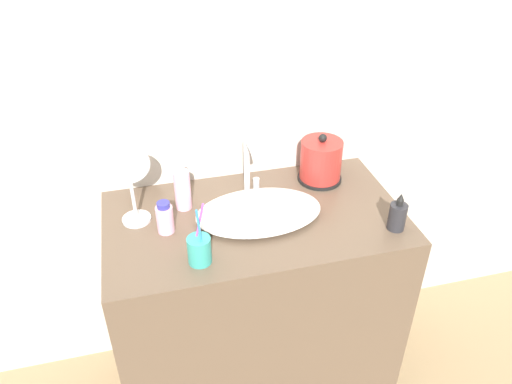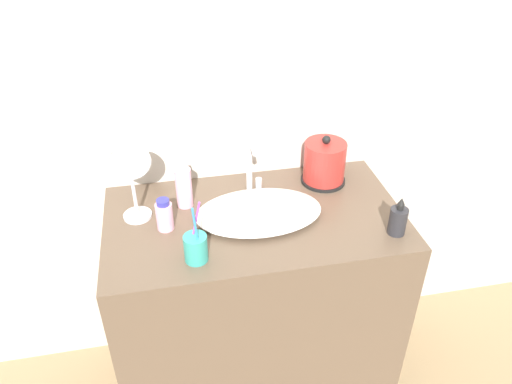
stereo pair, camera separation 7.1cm
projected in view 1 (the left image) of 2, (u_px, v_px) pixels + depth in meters
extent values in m
cube|color=beige|center=(233.00, 62.00, 1.71)|extent=(6.00, 0.04, 2.60)
cube|color=brown|center=(255.00, 304.00, 1.95)|extent=(1.02, 0.57, 0.86)
ellipsoid|color=white|center=(259.00, 212.00, 1.70)|extent=(0.43, 0.28, 0.04)
cylinder|color=silver|center=(247.00, 164.00, 1.79)|extent=(0.02, 0.02, 0.22)
cylinder|color=silver|center=(250.00, 146.00, 1.69)|extent=(0.02, 0.11, 0.02)
cylinder|color=silver|center=(256.00, 183.00, 1.85)|extent=(0.02, 0.02, 0.04)
cylinder|color=black|center=(319.00, 178.00, 1.90)|extent=(0.17, 0.17, 0.01)
cylinder|color=#B22D28|center=(321.00, 161.00, 1.86)|extent=(0.15, 0.15, 0.16)
sphere|color=black|center=(323.00, 138.00, 1.81)|extent=(0.03, 0.03, 0.03)
cylinder|color=teal|center=(199.00, 250.00, 1.49)|extent=(0.07, 0.07, 0.09)
cylinder|color=#B24CCC|center=(198.00, 227.00, 1.46)|extent=(0.04, 0.02, 0.17)
cylinder|color=#338CE0|center=(200.00, 233.00, 1.44)|extent=(0.02, 0.01, 0.17)
cylinder|color=#EAA8C6|center=(183.00, 190.00, 1.71)|extent=(0.06, 0.06, 0.15)
cylinder|color=white|center=(180.00, 169.00, 1.67)|extent=(0.02, 0.02, 0.02)
cube|color=white|center=(180.00, 166.00, 1.65)|extent=(0.01, 0.03, 0.01)
cylinder|color=#EAA8C6|center=(165.00, 219.00, 1.62)|extent=(0.06, 0.06, 0.10)
cylinder|color=#333399|center=(163.00, 205.00, 1.58)|extent=(0.04, 0.04, 0.02)
cylinder|color=#28282D|center=(397.00, 217.00, 1.63)|extent=(0.06, 0.06, 0.09)
cylinder|color=black|center=(400.00, 203.00, 1.60)|extent=(0.02, 0.02, 0.02)
cone|color=black|center=(401.00, 197.00, 1.59)|extent=(0.02, 0.02, 0.02)
cylinder|color=silver|center=(137.00, 219.00, 1.69)|extent=(0.10, 0.10, 0.01)
cylinder|color=silver|center=(134.00, 200.00, 1.65)|extent=(0.01, 0.01, 0.14)
torus|color=silver|center=(128.00, 165.00, 1.57)|extent=(0.14, 0.01, 0.14)
cylinder|color=silver|center=(128.00, 165.00, 1.57)|extent=(0.12, 0.00, 0.12)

